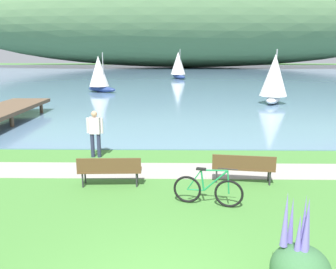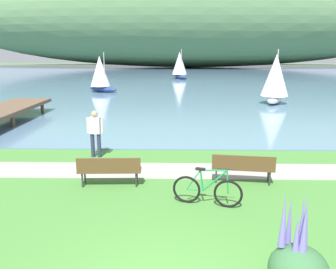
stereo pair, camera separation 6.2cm
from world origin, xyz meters
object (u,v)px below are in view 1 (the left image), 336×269
Objects in this scene: person_at_shoreline at (95,131)px; sailboat_toward_hillside at (99,74)px; park_bench_near_camera at (243,166)px; sailboat_nearest_to_shore at (178,65)px; sailboat_mid_bay at (274,78)px; park_bench_further_along at (110,169)px; bicycle_leaning_near_bench at (208,190)px.

sailboat_toward_hillside is (-4.02, 19.88, 0.75)m from person_at_shoreline.
park_bench_near_camera is 0.47× the size of sailboat_nearest_to_shore.
person_at_shoreline is 20.30m from sailboat_toward_hillside.
park_bench_near_camera is 0.48× the size of sailboat_mid_bay.
sailboat_mid_bay reaches higher than park_bench_further_along.
sailboat_nearest_to_shore reaches higher than sailboat_mid_bay.
sailboat_toward_hillside is at bearing 102.52° from park_bench_further_along.
park_bench_further_along is 2.95m from bicycle_leaning_near_bench.
person_at_shoreline is (-3.70, 3.97, 0.58)m from bicycle_leaning_near_bench.
person_at_shoreline is at bearing 110.10° from park_bench_further_along.
sailboat_mid_bay is at bearing 71.52° from park_bench_near_camera.
bicycle_leaning_near_bench is 18.11m from sailboat_mid_bay.
sailboat_mid_bay reaches higher than bicycle_leaning_near_bench.
sailboat_mid_bay is (10.02, 12.93, 0.87)m from person_at_shoreline.
bicycle_leaning_near_bench is 5.46m from person_at_shoreline.
sailboat_mid_bay is (9.00, 15.70, 1.33)m from park_bench_further_along.
sailboat_nearest_to_shore reaches higher than park_bench_further_along.
person_at_shoreline is at bearing -127.75° from sailboat_mid_bay.
park_bench_near_camera is 1.07× the size of bicycle_leaning_near_bench.
park_bench_further_along is at bearing -119.83° from sailboat_mid_bay.
sailboat_toward_hillside is at bearing 107.92° from bicycle_leaning_near_bench.
person_at_shoreline is at bearing -78.57° from sailboat_toward_hillside.
park_bench_further_along is at bearing 155.81° from bicycle_leaning_near_bench.
sailboat_mid_bay is at bearing -73.73° from sailboat_nearest_to_shore.
sailboat_toward_hillside reaches higher than person_at_shoreline.
sailboat_nearest_to_shore is at bearing 90.37° from bicycle_leaning_near_bench.
bicycle_leaning_near_bench is 0.45× the size of sailboat_mid_bay.
bicycle_leaning_near_bench is 25.11m from sailboat_toward_hillside.
park_bench_further_along is at bearing -175.48° from park_bench_near_camera.
bicycle_leaning_near_bench is at bearing -24.19° from park_bench_further_along.
sailboat_mid_bay is at bearing 52.25° from person_at_shoreline.
park_bench_near_camera is 37.96m from sailboat_nearest_to_shore.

